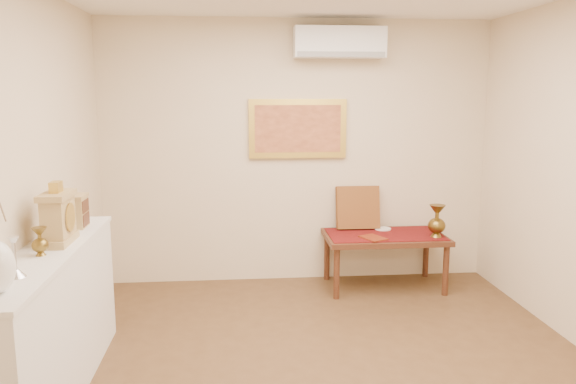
{
  "coord_description": "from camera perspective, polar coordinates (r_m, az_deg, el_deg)",
  "views": [
    {
      "loc": [
        -0.63,
        -3.51,
        1.95
      ],
      "look_at": [
        -0.2,
        1.15,
        1.13
      ],
      "focal_mm": 35.0,
      "sensor_mm": 36.0,
      "label": 1
    }
  ],
  "objects": [
    {
      "name": "ac_unit",
      "position": [
        5.74,
        5.25,
        14.87
      ],
      "size": [
        0.9,
        0.25,
        0.3
      ],
      "color": "white",
      "rests_on": "wall_back"
    },
    {
      "name": "brass_urn_tall",
      "position": [
        5.71,
        14.9,
        -2.5
      ],
      "size": [
        0.17,
        0.17,
        0.39
      ],
      "primitive_type": null,
      "color": "brown",
      "rests_on": "table_cloth"
    },
    {
      "name": "display_ledge",
      "position": [
        3.98,
        -22.92,
        -12.37
      ],
      "size": [
        0.37,
        2.02,
        0.98
      ],
      "color": "white",
      "rests_on": "floor"
    },
    {
      "name": "wall_back",
      "position": [
        5.82,
        0.96,
        4.01
      ],
      "size": [
        4.0,
        0.02,
        2.7
      ],
      "primitive_type": "cube",
      "color": "beige",
      "rests_on": "ground"
    },
    {
      "name": "table_cloth",
      "position": [
        5.76,
        9.8,
        -4.25
      ],
      "size": [
        1.14,
        0.59,
        0.01
      ],
      "primitive_type": "cube",
      "color": "#631010",
      "rests_on": "low_table"
    },
    {
      "name": "cushion",
      "position": [
        5.9,
        7.1,
        -1.57
      ],
      "size": [
        0.45,
        0.19,
        0.46
      ],
      "primitive_type": "cube",
      "rotation": [
        -0.21,
        0.0,
        0.0
      ],
      "color": "#5B1D12",
      "rests_on": "table_cloth"
    },
    {
      "name": "low_table",
      "position": [
        5.77,
        9.78,
        -4.92
      ],
      "size": [
        1.2,
        0.7,
        0.55
      ],
      "color": "#4D2717",
      "rests_on": "floor"
    },
    {
      "name": "mantel_clock",
      "position": [
        3.96,
        -22.29,
        -2.39
      ],
      "size": [
        0.17,
        0.36,
        0.41
      ],
      "color": "tan",
      "rests_on": "display_ledge"
    },
    {
      "name": "floor",
      "position": [
        4.06,
        4.52,
        -18.79
      ],
      "size": [
        4.5,
        4.5,
        0.0
      ],
      "primitive_type": "plane",
      "color": "brown",
      "rests_on": "ground"
    },
    {
      "name": "menu",
      "position": [
        5.56,
        8.65,
        -4.63
      ],
      "size": [
        0.27,
        0.3,
        0.01
      ],
      "primitive_type": "cube",
      "rotation": [
        0.0,
        0.0,
        0.44
      ],
      "color": "maroon",
      "rests_on": "table_cloth"
    },
    {
      "name": "wooden_chest",
      "position": [
        4.4,
        -20.8,
        -1.82
      ],
      "size": [
        0.16,
        0.21,
        0.24
      ],
      "color": "tan",
      "rests_on": "display_ledge"
    },
    {
      "name": "wall_left",
      "position": [
        3.81,
        -26.29,
        -0.14
      ],
      "size": [
        0.02,
        4.5,
        2.7
      ],
      "primitive_type": "cube",
      "color": "beige",
      "rests_on": "ground"
    },
    {
      "name": "candlestick",
      "position": [
        3.34,
        -26.04,
        -5.96
      ],
      "size": [
        0.11,
        0.11,
        0.22
      ],
      "primitive_type": null,
      "color": "silver",
      "rests_on": "display_ledge"
    },
    {
      "name": "wall_front",
      "position": [
        1.53,
        20.09,
        -13.76
      ],
      "size": [
        4.0,
        0.02,
        2.7
      ],
      "primitive_type": "cube",
      "color": "beige",
      "rests_on": "ground"
    },
    {
      "name": "brass_urn_small",
      "position": [
        3.72,
        -23.93,
        -4.24
      ],
      "size": [
        0.1,
        0.1,
        0.23
      ],
      "primitive_type": null,
      "color": "brown",
      "rests_on": "display_ledge"
    },
    {
      "name": "plate",
      "position": [
        5.94,
        9.6,
        -3.7
      ],
      "size": [
        0.17,
        0.17,
        0.01
      ],
      "primitive_type": "cylinder",
      "color": "white",
      "rests_on": "table_cloth"
    },
    {
      "name": "painting",
      "position": [
        5.77,
        0.99,
        6.45
      ],
      "size": [
        1.0,
        0.06,
        0.6
      ],
      "color": "gold",
      "rests_on": "wall_back"
    }
  ]
}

